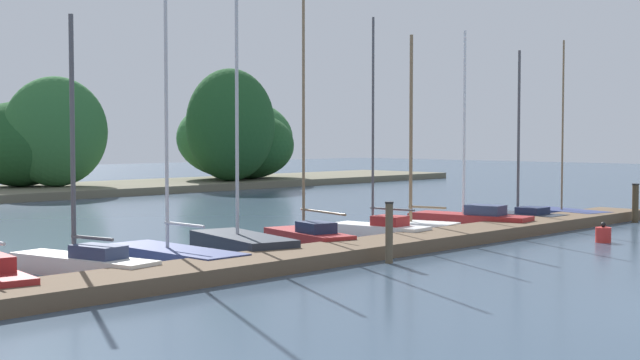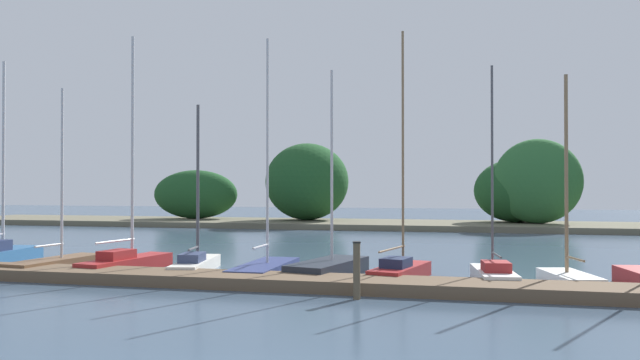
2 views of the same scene
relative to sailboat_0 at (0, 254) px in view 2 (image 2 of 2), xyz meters
The scene contains 12 objects.
dock_pier 14.01m from the sailboat_0, ahead, with size 31.86×1.80×0.35m.
far_shore 32.86m from the sailboat_0, 50.87° to the left, with size 74.54×8.20×7.16m.
sailboat_0 is the anchor object (origin of this frame).
sailboat_1 3.16m from the sailboat_0, 13.23° to the right, with size 1.56×4.16×6.41m.
sailboat_2 5.50m from the sailboat_0, ahead, with size 1.57×4.37×8.23m.
sailboat_3 7.93m from the sailboat_0, ahead, with size 1.63×4.21×5.78m.
sailboat_4 10.43m from the sailboat_0, ahead, with size 1.30×4.41×7.94m.
sailboat_5 12.63m from the sailboat_0, ahead, with size 2.17×4.05×6.76m.
sailboat_6 14.96m from the sailboat_0, ahead, with size 1.75×3.69×7.89m.
sailboat_7 17.74m from the sailboat_0, ahead, with size 1.37×3.35×6.63m.
sailboat_8 19.89m from the sailboat_0, ahead, with size 1.64×2.92×6.30m.
mooring_piling_1 14.66m from the sailboat_0, 14.88° to the right, with size 0.21×0.21×1.50m.
Camera 2 is at (3.14, -6.74, 2.91)m, focal length 34.52 mm.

